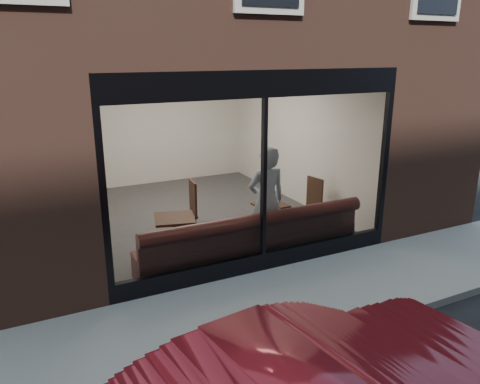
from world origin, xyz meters
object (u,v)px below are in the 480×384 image
cafe_chair_right (307,212)px  person (266,201)px  banquette (251,248)px  cafe_table_left (175,218)px  cafe_table_right (271,205)px  cafe_chair_left (185,216)px

cafe_chair_right → person: bearing=20.5°
banquette → cafe_table_left: cafe_table_left is taller
person → banquette: bearing=27.4°
person → cafe_table_right: bearing=-128.9°
banquette → cafe_chair_left: bearing=102.9°
cafe_chair_left → cafe_chair_right: (2.38, -0.93, 0.00)m
person → cafe_chair_right: 1.91m
banquette → person: (0.40, 0.20, 0.74)m
banquette → cafe_table_left: bearing=150.3°
banquette → cafe_chair_left: size_ratio=8.95×
person → cafe_chair_right: (1.51, 0.91, -0.72)m
cafe_table_left → cafe_table_right: bearing=-3.0°
cafe_table_right → cafe_chair_left: size_ratio=1.21×
person → cafe_table_left: bearing=-15.4°
cafe_table_left → cafe_chair_right: cafe_table_left is taller
cafe_chair_left → banquette: bearing=107.9°
cafe_table_left → cafe_chair_right: 3.12m
banquette → cafe_table_right: (0.69, 0.55, 0.52)m
person → cafe_table_right: person is taller
person → cafe_chair_right: size_ratio=4.39×
person → cafe_table_left: size_ratio=2.90×
cafe_chair_right → banquette: bearing=19.6°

